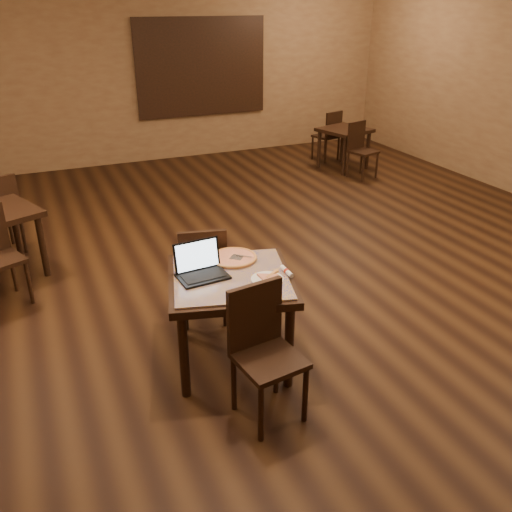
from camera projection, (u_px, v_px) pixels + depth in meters
name	position (u px, v px, depth m)	size (l,w,h in m)	color
ground	(310.00, 269.00, 5.82)	(10.00, 10.00, 0.00)	black
wall_back	(173.00, 71.00, 9.31)	(8.00, 0.02, 3.00)	olive
mural	(202.00, 67.00, 9.44)	(2.34, 0.05, 1.64)	#255189
tiled_table	(231.00, 287.00, 4.09)	(1.13, 1.13, 0.76)	black
chair_main_near	(263.00, 345.00, 3.63)	(0.47, 0.47, 0.95)	black
chair_main_far	(203.00, 270.00, 4.66)	(0.48, 0.48, 0.93)	black
laptop	(200.00, 267.00, 4.03)	(0.38, 0.31, 0.25)	black
plate	(267.00, 279.00, 3.97)	(0.24, 0.24, 0.01)	white
pizza_slice	(267.00, 277.00, 3.97)	(0.19, 0.19, 0.02)	beige
pizza_pan	(234.00, 259.00, 4.29)	(0.37, 0.37, 0.01)	silver
pizza_whole	(234.00, 258.00, 4.28)	(0.37, 0.37, 0.03)	beige
spatula	(237.00, 257.00, 4.27)	(0.09, 0.23, 0.01)	silver
napkin_roll	(287.00, 271.00, 4.07)	(0.04, 0.16, 0.04)	white
other_table_a	(344.00, 135.00, 9.06)	(0.89, 0.89, 0.68)	black
other_table_a_chair_near	(360.00, 146.00, 8.66)	(0.47, 0.47, 0.88)	black
other_table_a_chair_far	(329.00, 133.00, 9.52)	(0.47, 0.47, 0.88)	black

